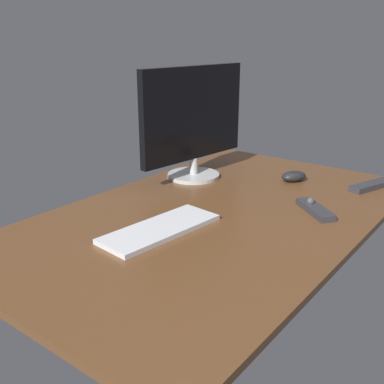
{
  "coord_description": "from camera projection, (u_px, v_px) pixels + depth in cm",
  "views": [
    {
      "loc": [
        -108.25,
        -73.26,
        54.02
      ],
      "look_at": [
        -3.52,
        7.18,
        8.0
      ],
      "focal_mm": 42.56,
      "sensor_mm": 36.0,
      "label": 1
    }
  ],
  "objects": [
    {
      "name": "monitor",
      "position": [
        193.0,
        121.0,
        1.67
      ],
      "size": [
        49.62,
        19.87,
        41.37
      ],
      "rotation": [
        0.0,
        0.0,
        -0.12
      ],
      "color": "#B7B7B7",
      "rests_on": "desk"
    },
    {
      "name": "computer_mouse",
      "position": [
        294.0,
        176.0,
        1.69
      ],
      "size": [
        11.47,
        10.49,
        3.87
      ],
      "primitive_type": "ellipsoid",
      "rotation": [
        0.0,
        0.0,
        -0.59
      ],
      "color": "black",
      "rests_on": "desk"
    },
    {
      "name": "tv_remote",
      "position": [
        372.0,
        185.0,
        1.62
      ],
      "size": [
        20.24,
        11.0,
        2.0
      ],
      "primitive_type": "cube",
      "rotation": [
        0.0,
        0.0,
        -0.34
      ],
      "color": "#2D2D33",
      "rests_on": "desk"
    },
    {
      "name": "keyboard",
      "position": [
        160.0,
        229.0,
        1.27
      ],
      "size": [
        36.77,
        16.84,
        1.39
      ],
      "primitive_type": "cube",
      "rotation": [
        0.0,
        0.0,
        -0.1
      ],
      "color": "silver",
      "rests_on": "desk"
    },
    {
      "name": "media_remote",
      "position": [
        315.0,
        209.0,
        1.4
      ],
      "size": [
        14.35,
        16.17,
        3.65
      ],
      "rotation": [
        0.0,
        0.0,
        0.89
      ],
      "color": "#2D2D33",
      "rests_on": "desk"
    },
    {
      "name": "desk",
      "position": [
        217.0,
        215.0,
        1.41
      ],
      "size": [
        140.0,
        84.0,
        2.0
      ],
      "primitive_type": "cube",
      "color": "brown",
      "rests_on": "ground"
    }
  ]
}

